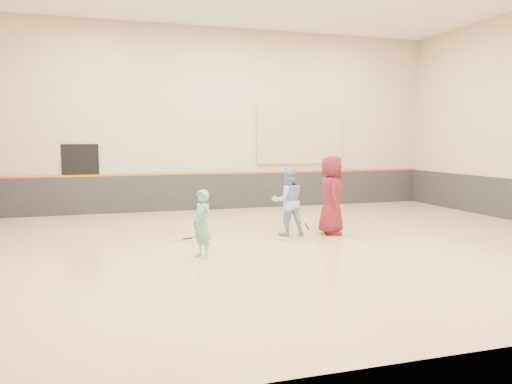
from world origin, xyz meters
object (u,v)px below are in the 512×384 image
object	(u,v)px
instructor	(288,201)
spare_racket	(175,237)
young_man	(331,195)
girl	(202,224)

from	to	relation	value
instructor	spare_racket	world-z (taller)	instructor
young_man	spare_racket	bearing A→B (deg)	102.75
girl	instructor	xyz separation A→B (m)	(2.45, 1.70, 0.16)
spare_racket	instructor	bearing A→B (deg)	-3.25
girl	spare_racket	world-z (taller)	girl
girl	young_man	bearing A→B (deg)	88.09
girl	instructor	distance (m)	2.99
spare_racket	girl	bearing A→B (deg)	-81.03
girl	spare_racket	size ratio (longest dim) A/B	1.78
instructor	spare_racket	distance (m)	2.85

